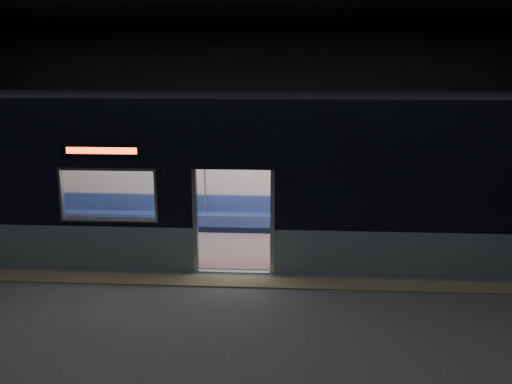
# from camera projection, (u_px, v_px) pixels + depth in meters

# --- Properties ---
(station_floor) EXTENTS (24.00, 14.00, 0.01)m
(station_floor) POSITION_uv_depth(u_px,v_px,m) (228.00, 295.00, 9.54)
(station_floor) COLOR #47494C
(station_floor) RESTS_ON ground
(station_envelope) EXTENTS (24.00, 14.00, 5.00)m
(station_envelope) POSITION_uv_depth(u_px,v_px,m) (225.00, 83.00, 8.67)
(station_envelope) COLOR black
(station_envelope) RESTS_ON station_floor
(tactile_strip) EXTENTS (22.80, 0.50, 0.03)m
(tactile_strip) POSITION_uv_depth(u_px,v_px,m) (231.00, 282.00, 10.07)
(tactile_strip) COLOR #8C7F59
(tactile_strip) RESTS_ON station_floor
(metro_car) EXTENTS (18.00, 3.04, 3.35)m
(metro_car) POSITION_uv_depth(u_px,v_px,m) (240.00, 165.00, 11.57)
(metro_car) COLOR gray
(metro_car) RESTS_ON station_floor
(passenger) EXTENTS (0.40, 0.67, 1.33)m
(passenger) POSITION_uv_depth(u_px,v_px,m) (317.00, 202.00, 12.69)
(passenger) COLOR black
(passenger) RESTS_ON metro_car
(handbag) EXTENTS (0.27, 0.24, 0.12)m
(handbag) POSITION_uv_depth(u_px,v_px,m) (318.00, 210.00, 12.51)
(handbag) COLOR black
(handbag) RESTS_ON passenger
(transit_map) EXTENTS (1.03, 0.03, 0.67)m
(transit_map) POSITION_uv_depth(u_px,v_px,m) (416.00, 172.00, 12.68)
(transit_map) COLOR white
(transit_map) RESTS_ON metro_car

